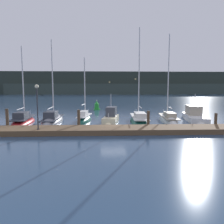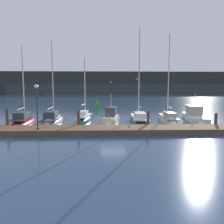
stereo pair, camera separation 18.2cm
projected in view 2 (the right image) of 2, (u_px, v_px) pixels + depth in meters
name	position (u px, v px, depth m)	size (l,w,h in m)	color
ground_plane	(113.00, 127.00, 21.70)	(400.00, 400.00, 0.00)	navy
dock	(114.00, 130.00, 19.25)	(29.43, 2.80, 0.45)	brown
mooring_pile_0	(7.00, 119.00, 20.43)	(0.28, 0.28, 1.98)	#4C3D2D
mooring_pile_1	(79.00, 119.00, 20.69)	(0.28, 0.28, 1.86)	#4C3D2D
mooring_pile_2	(148.00, 120.00, 20.94)	(0.28, 0.28, 1.71)	#4C3D2D
mooring_pile_3	(216.00, 121.00, 21.20)	(0.28, 0.28, 1.47)	#4C3D2D
sailboat_berth_1	(23.00, 122.00, 24.23)	(2.39, 6.65, 9.07)	red
sailboat_berth_2	(53.00, 121.00, 25.09)	(2.21, 7.25, 10.18)	gray
sailboat_berth_3	(85.00, 120.00, 25.54)	(1.90, 5.17, 8.06)	#195647
motorboat_berth_4	(111.00, 119.00, 25.11)	(2.35, 4.81, 3.78)	beige
sailboat_berth_5	(139.00, 121.00, 24.78)	(2.38, 7.67, 11.24)	#195647
sailboat_berth_6	(168.00, 120.00, 25.69)	(2.63, 7.36, 10.99)	white
motorboat_berth_7	(195.00, 118.00, 26.45)	(3.44, 7.38, 3.84)	white
channel_buoy	(97.00, 106.00, 38.76)	(1.18, 1.18, 1.74)	green
dock_lamppost	(37.00, 99.00, 18.02)	(0.32, 0.32, 3.74)	#2D2D33
hillside_backdrop	(109.00, 84.00, 133.62)	(240.00, 23.00, 13.23)	#28332D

